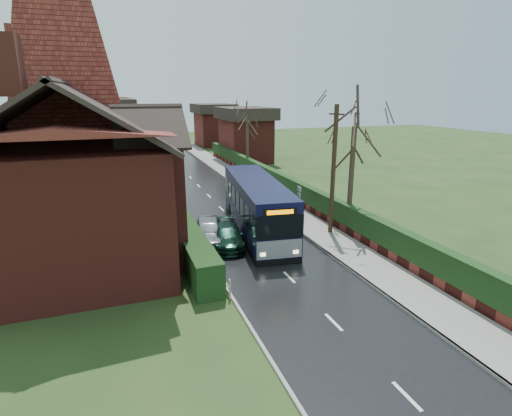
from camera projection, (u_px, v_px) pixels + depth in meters
name	position (u px, v px, depth m)	size (l,w,h in m)	color
ground	(273.00, 261.00, 20.28)	(140.00, 140.00, 0.00)	#384D21
road	(222.00, 209.00, 29.31)	(6.00, 100.00, 0.02)	black
pavement	(275.00, 203.00, 30.68)	(2.50, 100.00, 0.14)	slate
kerb_right	(260.00, 204.00, 30.29)	(0.12, 100.00, 0.14)	gray
kerb_left	(180.00, 212.00, 28.30)	(0.12, 100.00, 0.10)	gray
front_hedge	(179.00, 225.00, 23.30)	(1.20, 16.00, 1.60)	black
picket_fence	(192.00, 229.00, 23.64)	(0.10, 16.00, 0.90)	gray
right_wall_hedge	(294.00, 189.00, 30.92)	(0.60, 50.00, 1.80)	maroon
brick_house	(82.00, 171.00, 20.52)	(9.30, 14.60, 10.30)	maroon
bus	(257.00, 206.00, 24.21)	(3.82, 10.78, 3.21)	black
car_silver	(208.00, 231.00, 22.59)	(1.67, 4.15, 1.41)	#A3A5A8
car_green	(227.00, 236.00, 22.14)	(1.63, 4.01, 1.16)	black
car_distant	(160.00, 144.00, 60.66)	(1.33, 3.82, 1.26)	black
bus_stop_sign	(299.00, 200.00, 25.19)	(0.07, 0.39, 2.61)	slate
telegraph_pole	(333.00, 171.00, 23.12)	(0.47, 0.93, 7.63)	black
tree_right_near	(355.00, 119.00, 22.64)	(4.23, 4.23, 9.13)	#34271E
tree_right_far	(247.00, 117.00, 40.27)	(4.07, 4.07, 7.87)	#33271E
tree_house_side	(48.00, 108.00, 30.81)	(4.16, 4.16, 9.46)	#372920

